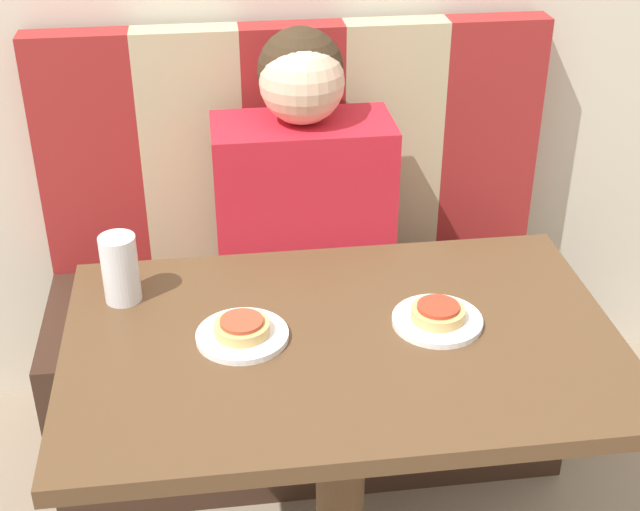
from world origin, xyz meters
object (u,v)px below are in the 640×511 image
object	(u,v)px
pizza_right	(438,312)
pizza_left	(242,327)
person	(303,178)
plate_right	(437,321)
drinking_cup	(120,269)
plate_left	(242,336)

from	to	relation	value
pizza_right	pizza_left	bearing A→B (deg)	180.00
person	pizza_right	distance (m)	0.64
plate_right	drinking_cup	distance (m)	0.61
plate_left	drinking_cup	distance (m)	0.28
pizza_right	drinking_cup	size ratio (longest dim) A/B	0.73
pizza_right	plate_left	bearing A→B (deg)	180.00
plate_right	pizza_right	world-z (taller)	pizza_right
plate_right	drinking_cup	xyz separation A→B (m)	(-0.59, 0.16, 0.06)
pizza_right	plate_right	bearing A→B (deg)	90.00
pizza_left	person	bearing A→B (deg)	73.36
person	pizza_right	size ratio (longest dim) A/B	6.83
plate_left	person	bearing A→B (deg)	73.36
pizza_left	pizza_right	world-z (taller)	same
person	pizza_left	bearing A→B (deg)	-106.64
plate_right	pizza_left	distance (m)	0.37
pizza_left	drinking_cup	bearing A→B (deg)	143.67
pizza_left	pizza_right	bearing A→B (deg)	0.00
person	plate_left	bearing A→B (deg)	-106.64
person	drinking_cup	bearing A→B (deg)	-132.17
pizza_left	pizza_right	size ratio (longest dim) A/B	1.00
pizza_left	drinking_cup	distance (m)	0.28
plate_right	pizza_right	xyz separation A→B (m)	(0.00, -0.00, 0.02)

